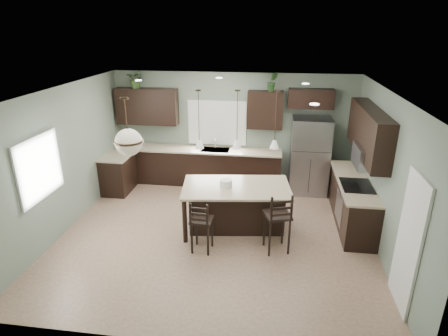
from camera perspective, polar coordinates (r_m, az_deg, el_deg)
ground at (r=7.51m, az=-1.19°, el=-9.99°), size 6.00×6.00×0.00m
pantry_door at (r=5.92m, az=26.31°, el=-10.27°), size 0.04×0.82×2.04m
window_back at (r=9.49m, az=-1.06°, el=6.90°), size 1.35×0.02×1.00m
window_left at (r=7.24m, az=-26.42°, el=0.03°), size 0.02×1.10×1.00m
left_return_cabs at (r=9.51m, az=-15.83°, el=-0.86°), size 0.60×0.90×0.90m
left_return_countertop at (r=9.35m, az=-16.00°, el=1.81°), size 0.66×0.96×0.04m
back_lower_cabs at (r=9.63m, az=-3.93°, el=0.20°), size 4.20×0.60×0.90m
back_countertop at (r=9.46m, az=-4.02°, el=2.82°), size 4.20×0.66×0.04m
sink_inset at (r=9.37m, az=-1.32°, el=2.80°), size 0.70×0.45×0.01m
faucet at (r=9.30m, az=-1.36°, el=3.59°), size 0.02×0.02×0.28m
back_upper_left at (r=9.67m, az=-11.65°, el=9.18°), size 1.55×0.34×0.90m
back_upper_right at (r=9.14m, az=6.31°, el=8.80°), size 0.85×0.34×0.90m
fridge_header at (r=9.11m, az=13.10°, el=10.27°), size 1.05×0.34×0.45m
right_lower_cabs at (r=8.17m, az=18.93°, el=-4.95°), size 0.60×2.35×0.90m
right_countertop at (r=7.98m, az=19.19°, el=-1.91°), size 0.66×2.35×0.04m
cooktop at (r=7.72m, az=19.56°, el=-2.53°), size 0.58×0.75×0.02m
wall_oven_front at (r=7.87m, az=17.09°, el=-5.75°), size 0.01×0.72×0.60m
right_upper_cabs at (r=7.69m, az=21.20°, el=5.13°), size 0.34×2.35×0.90m
microwave at (r=7.53m, az=20.86°, el=1.66°), size 0.40×0.75×0.40m
refrigerator at (r=9.19m, az=12.90°, el=1.80°), size 0.90×0.74×1.85m
kitchen_island at (r=7.50m, az=1.85°, el=-6.04°), size 2.22×1.44×0.92m
serving_dish at (r=7.26m, az=0.32°, el=-2.30°), size 0.24×0.24×0.14m
bar_stool_left at (r=6.78m, az=-3.39°, el=-8.73°), size 0.41×0.41×1.02m
bar_stool_right at (r=6.80m, az=8.09°, el=-8.06°), size 0.55×0.55×1.18m
pendant_left at (r=6.88m, az=-3.86°, el=7.35°), size 0.17×0.17×1.10m
pendant_center at (r=6.87m, az=2.03°, el=7.35°), size 0.17×0.17×1.10m
pendant_right at (r=6.92m, az=7.88°, el=7.28°), size 0.17×0.17×1.10m
chandelier at (r=6.33m, az=-14.56°, el=6.06°), size 0.50×0.50×0.98m
plant_back_left at (r=9.61m, az=-13.25°, el=13.06°), size 0.44×0.40×0.45m
plant_back_right at (r=8.99m, az=7.40°, el=12.91°), size 0.28×0.25×0.45m
room_shell at (r=6.79m, az=-1.30°, el=2.37°), size 6.00×6.00×6.00m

